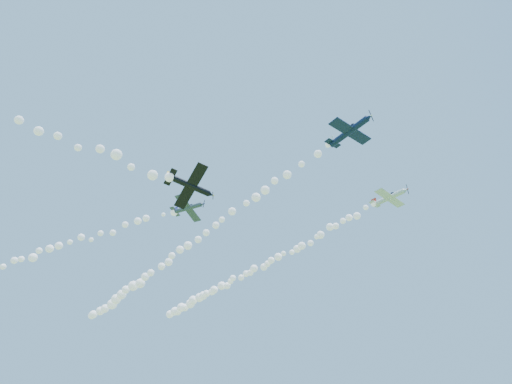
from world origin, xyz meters
The scene contains 7 objects.
plane_white centered at (26.28, 11.30, 52.03)m, with size 7.71×8.14×2.81m.
smoke_trail_white centered at (-8.50, 22.57, 51.74)m, with size 65.32×23.07×3.21m, color white, non-canonical shape.
plane_navy centered at (25.54, -10.50, 49.20)m, with size 7.99×8.35×2.30m.
smoke_trail_navy centered at (-16.78, 5.14, 48.99)m, with size 80.32×31.52×3.12m, color white, non-canonical shape.
plane_grey centered at (-3.77, -9.36, 46.39)m, with size 6.44×6.74×2.01m.
smoke_trail_grey centered at (-39.18, -11.91, 45.99)m, with size 66.99×7.00×2.97m, color white, non-canonical shape.
plane_black centered at (5.00, -20.09, 39.61)m, with size 6.88×6.63×2.92m.
Camera 1 is at (33.27, -54.30, 2.00)m, focal length 30.00 mm.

